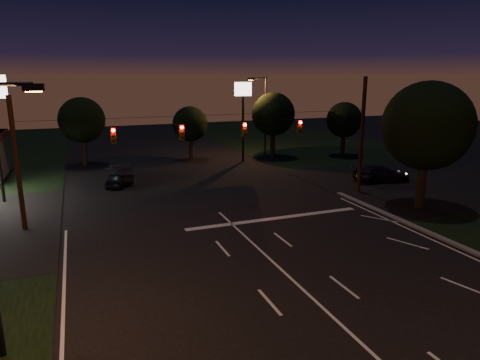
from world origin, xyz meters
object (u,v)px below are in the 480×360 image
car_oncoming_b (119,173)px  car_oncoming_a (116,179)px  tree_right_near (426,127)px  car_cross (381,174)px  utility_pole_right (358,192)px

car_oncoming_b → car_oncoming_a: bearing=71.8°
tree_right_near → car_cross: (2.48, 7.03, -4.95)m
utility_pole_right → car_cross: (4.00, 2.19, 0.73)m
utility_pole_right → tree_right_near: 7.61m
utility_pole_right → car_oncoming_a: 19.91m
utility_pole_right → car_oncoming_b: 20.34m
car_oncoming_a → car_oncoming_b: 1.63m
tree_right_near → car_oncoming_b: bearing=141.1°
tree_right_near → car_oncoming_a: bearing=144.6°
tree_right_near → car_cross: tree_right_near is taller
utility_pole_right → car_oncoming_a: bearing=153.5°
utility_pole_right → car_cross: size_ratio=1.80×
utility_pole_right → car_oncoming_b: utility_pole_right is taller
tree_right_near → car_oncoming_a: (-19.34, 13.72, -5.06)m
tree_right_near → car_oncoming_a: size_ratio=2.43×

